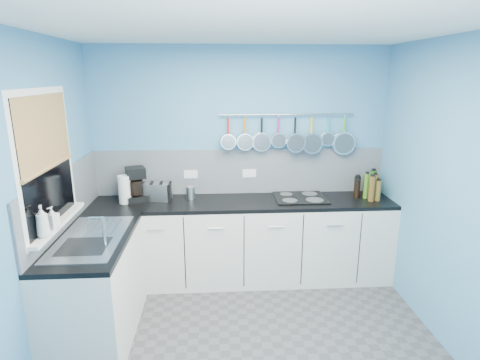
{
  "coord_description": "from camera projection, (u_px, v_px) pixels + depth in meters",
  "views": [
    {
      "loc": [
        -0.27,
        -2.74,
        2.19
      ],
      "look_at": [
        -0.05,
        0.75,
        1.25
      ],
      "focal_mm": 29.29,
      "sensor_mm": 36.0,
      "label": 1
    }
  ],
  "objects": [
    {
      "name": "socket_left",
      "position": [
        191.0,
        174.0,
        4.32
      ],
      "size": [
        0.15,
        0.01,
        0.09
      ],
      "primitive_type": "cube",
      "color": "white",
      "rests_on": "backsplash_back"
    },
    {
      "name": "pan_1",
      "position": [
        245.0,
        133.0,
        4.2
      ],
      "size": [
        0.19,
        0.08,
        0.38
      ],
      "primitive_type": null,
      "color": "silver",
      "rests_on": "pot_rail"
    },
    {
      "name": "pot_rail",
      "position": [
        287.0,
        115.0,
        4.19
      ],
      "size": [
        1.45,
        0.02,
        0.02
      ],
      "primitive_type": "cylinder",
      "rotation": [
        0.0,
        1.57,
        0.0
      ],
      "color": "silver",
      "rests_on": "wall_back"
    },
    {
      "name": "soap_bottle_a",
      "position": [
        42.0,
        221.0,
        2.82
      ],
      "size": [
        0.12,
        0.12,
        0.24
      ],
      "primitive_type": "imported",
      "rotation": [
        0.0,
        0.0,
        0.31
      ],
      "color": "white",
      "rests_on": "window_sill"
    },
    {
      "name": "soap_bottle_b",
      "position": [
        52.0,
        217.0,
        2.99
      ],
      "size": [
        0.1,
        0.1,
        0.17
      ],
      "primitive_type": "imported",
      "rotation": [
        0.0,
        0.0,
        -0.36
      ],
      "color": "white",
      "rests_on": "window_sill"
    },
    {
      "name": "pan_5",
      "position": [
        311.0,
        134.0,
        4.25
      ],
      "size": [
        0.23,
        0.1,
        0.42
      ],
      "primitive_type": null,
      "color": "silver",
      "rests_on": "pot_rail"
    },
    {
      "name": "condiment_5",
      "position": [
        357.0,
        189.0,
        4.24
      ],
      "size": [
        0.06,
        0.06,
        0.19
      ],
      "primitive_type": "cylinder",
      "color": "black",
      "rests_on": "worktop_back"
    },
    {
      "name": "hob",
      "position": [
        300.0,
        197.0,
        4.24
      ],
      "size": [
        0.55,
        0.48,
        0.01
      ],
      "primitive_type": "cube",
      "color": "black",
      "rests_on": "worktop_back"
    },
    {
      "name": "canister",
      "position": [
        191.0,
        193.0,
        4.2
      ],
      "size": [
        0.11,
        0.11,
        0.14
      ],
      "primitive_type": "cylinder",
      "rotation": [
        0.0,
        0.0,
        -0.17
      ],
      "color": "silver",
      "rests_on": "worktop_back"
    },
    {
      "name": "wall_back",
      "position": [
        240.0,
        162.0,
        4.36
      ],
      "size": [
        3.2,
        0.02,
        2.5
      ],
      "primitive_type": "cube",
      "color": "teal",
      "rests_on": "ground"
    },
    {
      "name": "pan_3",
      "position": [
        278.0,
        131.0,
        4.22
      ],
      "size": [
        0.16,
        0.07,
        0.35
      ],
      "primitive_type": null,
      "color": "silver",
      "rests_on": "pot_rail"
    },
    {
      "name": "pan_4",
      "position": [
        295.0,
        133.0,
        4.24
      ],
      "size": [
        0.21,
        0.11,
        0.4
      ],
      "primitive_type": null,
      "color": "silver",
      "rests_on": "pot_rail"
    },
    {
      "name": "mixer_tap",
      "position": [
        104.0,
        231.0,
        3.01
      ],
      "size": [
        0.12,
        0.08,
        0.26
      ],
      "primitive_type": null,
      "color": "silver",
      "rests_on": "worktop_left"
    },
    {
      "name": "wall_left",
      "position": [
        30.0,
        211.0,
        2.8
      ],
      "size": [
        0.02,
        3.0,
        2.5
      ],
      "primitive_type": "cube",
      "color": "teal",
      "rests_on": "ground"
    },
    {
      "name": "condiment_3",
      "position": [
        375.0,
        186.0,
        4.21
      ],
      "size": [
        0.06,
        0.06,
        0.26
      ],
      "primitive_type": "cylinder",
      "color": "#8C5914",
      "rests_on": "worktop_back"
    },
    {
      "name": "coffee_maker",
      "position": [
        136.0,
        184.0,
        4.1
      ],
      "size": [
        0.27,
        0.28,
        0.36
      ],
      "primitive_type": null,
      "rotation": [
        0.0,
        0.0,
        0.34
      ],
      "color": "black",
      "rests_on": "worktop_back"
    },
    {
      "name": "sink_unit",
      "position": [
        91.0,
        237.0,
        3.2
      ],
      "size": [
        0.5,
        0.95,
        0.01
      ],
      "primitive_type": "cube",
      "color": "silver",
      "rests_on": "worktop_left"
    },
    {
      "name": "pan_2",
      "position": [
        262.0,
        133.0,
        4.22
      ],
      "size": [
        0.2,
        0.06,
        0.39
      ],
      "primitive_type": null,
      "color": "silver",
      "rests_on": "pot_rail"
    },
    {
      "name": "condiment_0",
      "position": [
        373.0,
        183.0,
        4.32
      ],
      "size": [
        0.07,
        0.07,
        0.28
      ],
      "primitive_type": "cylinder",
      "color": "#265919",
      "rests_on": "worktop_back"
    },
    {
      "name": "pan_0",
      "position": [
        228.0,
        132.0,
        4.19
      ],
      "size": [
        0.17,
        0.12,
        0.36
      ],
      "primitive_type": null,
      "color": "silver",
      "rests_on": "pot_rail"
    },
    {
      "name": "condiment_6",
      "position": [
        378.0,
        191.0,
        4.13
      ],
      "size": [
        0.06,
        0.06,
        0.22
      ],
      "primitive_type": "cylinder",
      "color": "brown",
      "rests_on": "worktop_back"
    },
    {
      "name": "paper_towel",
      "position": [
        125.0,
        189.0,
        4.05
      ],
      "size": [
        0.14,
        0.14,
        0.29
      ],
      "primitive_type": "cylinder",
      "rotation": [
        0.0,
        0.0,
        -0.11
      ],
      "color": "white",
      "rests_on": "worktop_back"
    },
    {
      "name": "worktop_left",
      "position": [
        92.0,
        240.0,
        3.21
      ],
      "size": [
        0.6,
        1.2,
        0.04
      ],
      "primitive_type": "cube",
      "color": "black",
      "rests_on": "cabinet_run_left"
    },
    {
      "name": "wall_front",
      "position": [
        292.0,
        338.0,
        1.45
      ],
      "size": [
        3.2,
        0.02,
        2.5
      ],
      "primitive_type": "cube",
      "color": "teal",
      "rests_on": "ground"
    },
    {
      "name": "condiment_2",
      "position": [
        357.0,
        186.0,
        4.32
      ],
      "size": [
        0.07,
        0.07,
        0.21
      ],
      "primitive_type": "cylinder",
      "color": "black",
      "rests_on": "worktop_back"
    },
    {
      "name": "ceiling",
      "position": [
        255.0,
        25.0,
        2.57
      ],
      "size": [
        3.2,
        3.0,
        0.02
      ],
      "primitive_type": "cube",
      "color": "white",
      "rests_on": "ground"
    },
    {
      "name": "pan_7",
      "position": [
        344.0,
        135.0,
        4.28
      ],
      "size": [
        0.25,
        0.06,
        0.44
      ],
      "primitive_type": null,
      "color": "silver",
      "rests_on": "pot_rail"
    },
    {
      "name": "floor",
      "position": [
        252.0,
        351.0,
        3.23
      ],
      "size": [
        3.2,
        3.0,
        0.02
      ],
      "primitive_type": "cube",
      "color": "#47474C",
      "rests_on": "ground"
    },
    {
      "name": "wall_right",
      "position": [
        462.0,
        202.0,
        3.0
      ],
      "size": [
        0.02,
        3.0,
        2.5
      ],
      "primitive_type": "cube",
      "color": "teal",
      "rests_on": "ground"
    },
    {
      "name": "condiment_7",
      "position": [
        372.0,
        189.0,
        4.11
      ],
      "size": [
        0.06,
        0.06,
        0.27
      ],
      "primitive_type": "cylinder",
      "color": "brown",
      "rests_on": "worktop_back"
    },
    {
      "name": "bamboo_blind",
      "position": [
        45.0,
        132.0,
        2.96
      ],
      "size": [
        0.01,
        0.9,
        0.55
      ],
      "primitive_type": "cube",
      "color": "#B48D47",
      "rests_on": "wall_left"
    },
    {
      "name": "window_sill",
      "position": [
        58.0,
        223.0,
        3.15
      ],
      "size": [
        0.1,
        0.98,
        0.03
      ],
      "primitive_type": "cube",
      "color": "white",
      "rests_on": "wall_left"
    },
    {
      "name": "socket_right",
      "position": [
        249.0,
        173.0,
        4.36
      ],
      "size": [
        0.15,
        0.01,
        0.09
      ],
      "primitive_type": "cube",
      "color": "white",
      "rests_on": "backsplash_back"
    },
    {
      "name": "condiment_1",
      "position": [
        365.0,
        186.0,
        4.3
      ],
      "size": [
        0.05,
        0.05,
        0.22
      ],
      "primitive_type": "cylinder",
      "color": "#4C190C",
      "rests_on": "worktop_back"
    },
    {
      "name": "pan_6",
      "position": [
        328.0,
        130.0,
        4.25
      ],
      "size": [
        0.15,
        0.06,
        0.34
      ],
      "primitive_type": null,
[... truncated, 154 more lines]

